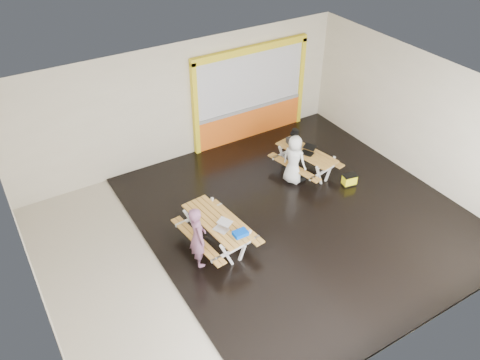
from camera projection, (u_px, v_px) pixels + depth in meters
room at (261, 173)px, 10.76m from camera, size 10.02×8.02×3.52m
deck at (300, 214)px, 12.29m from camera, size 7.50×7.98×0.05m
kiosk at (250, 96)px, 14.58m from camera, size 3.88×0.16×3.00m
picnic_table_left at (217, 227)px, 11.04m from camera, size 1.51×2.06×0.77m
picnic_table_right at (306, 157)px, 13.46m from camera, size 1.55×2.01×0.72m
person_left at (198, 237)px, 10.45m from camera, size 0.46×0.62×1.54m
person_right at (294, 160)px, 12.98m from camera, size 0.68×0.81×1.42m
laptop_left at (222, 227)px, 10.70m from camera, size 0.46×0.44×0.15m
laptop_right at (308, 151)px, 13.31m from camera, size 0.50×0.48×0.17m
blue_pouch at (240, 233)px, 10.52m from camera, size 0.32×0.22×0.09m
toolbox at (293, 140)px, 13.73m from camera, size 0.37×0.21×0.21m
backpack at (295, 136)px, 14.20m from camera, size 0.30×0.26×0.43m
dark_case at (298, 178)px, 13.41m from camera, size 0.36×0.27×0.13m
fluke_bag at (349, 180)px, 13.17m from camera, size 0.42×0.31×0.33m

